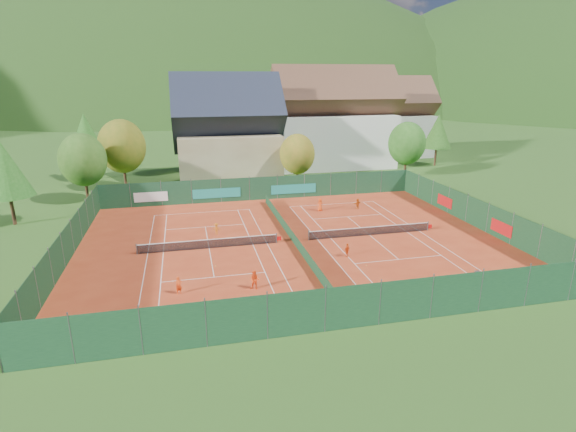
# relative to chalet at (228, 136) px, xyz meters

# --- Properties ---
(ground) EXTENTS (600.00, 600.00, 0.00)m
(ground) POSITION_rel_chalet_xyz_m (3.00, -30.00, -6.64)
(ground) COLOR #264E18
(ground) RESTS_ON ground
(clay_pad) EXTENTS (40.00, 32.00, 0.01)m
(clay_pad) POSITION_rel_chalet_xyz_m (3.00, -30.00, -6.62)
(clay_pad) COLOR #AD3619
(clay_pad) RESTS_ON ground
(court_markings_left) EXTENTS (11.03, 23.83, 0.00)m
(court_markings_left) POSITION_rel_chalet_xyz_m (-5.00, -30.00, -6.61)
(court_markings_left) COLOR white
(court_markings_left) RESTS_ON ground
(court_markings_right) EXTENTS (11.03, 23.83, 0.00)m
(court_markings_right) POSITION_rel_chalet_xyz_m (11.00, -30.00, -6.61)
(court_markings_right) COLOR white
(court_markings_right) RESTS_ON ground
(tennis_net_left) EXTENTS (13.30, 0.10, 1.02)m
(tennis_net_left) POSITION_rel_chalet_xyz_m (-4.85, -30.00, -6.12)
(tennis_net_left) COLOR #59595B
(tennis_net_left) RESTS_ON ground
(tennis_net_right) EXTENTS (13.30, 0.10, 1.02)m
(tennis_net_right) POSITION_rel_chalet_xyz_m (11.15, -30.00, -6.12)
(tennis_net_right) COLOR #59595B
(tennis_net_right) RESTS_ON ground
(court_divider) EXTENTS (0.03, 28.80, 1.00)m
(court_divider) POSITION_rel_chalet_xyz_m (3.00, -30.00, -6.12)
(court_divider) COLOR #14371E
(court_divider) RESTS_ON ground
(fence_north) EXTENTS (40.00, 0.10, 3.00)m
(fence_north) POSITION_rel_chalet_xyz_m (2.54, -14.01, -5.16)
(fence_north) COLOR #153B23
(fence_north) RESTS_ON ground
(fence_south) EXTENTS (40.00, 0.04, 3.00)m
(fence_south) POSITION_rel_chalet_xyz_m (3.00, -46.00, -5.12)
(fence_south) COLOR #153C21
(fence_south) RESTS_ON ground
(fence_west) EXTENTS (0.04, 32.00, 3.00)m
(fence_west) POSITION_rel_chalet_xyz_m (-17.00, -30.00, -5.12)
(fence_west) COLOR #12321A
(fence_west) RESTS_ON ground
(fence_east) EXTENTS (0.09, 32.00, 3.00)m
(fence_east) POSITION_rel_chalet_xyz_m (23.00, -29.95, -5.14)
(fence_east) COLOR #14371C
(fence_east) RESTS_ON ground
(chalet) EXTENTS (16.20, 12.00, 16.00)m
(chalet) POSITION_rel_chalet_xyz_m (0.00, 0.00, 0.00)
(chalet) COLOR tan
(chalet) RESTS_ON ground
(hotel_block_a) EXTENTS (21.60, 11.00, 17.25)m
(hotel_block_a) POSITION_rel_chalet_xyz_m (19.00, 6.00, 0.76)
(hotel_block_a) COLOR silver
(hotel_block_a) RESTS_ON ground
(hotel_block_b) EXTENTS (17.28, 10.00, 15.50)m
(hotel_block_b) POSITION_rel_chalet_xyz_m (33.00, 14.00, -0.01)
(hotel_block_b) COLOR silver
(hotel_block_b) RESTS_ON ground
(tree_west_front) EXTENTS (5.72, 5.72, 8.69)m
(tree_west_front) POSITION_rel_chalet_xyz_m (-19.00, -10.00, -1.23)
(tree_west_front) COLOR #482D19
(tree_west_front) RESTS_ON ground
(tree_west_mid) EXTENTS (6.44, 6.44, 9.78)m
(tree_west_mid) POSITION_rel_chalet_xyz_m (-15.00, -4.00, -0.56)
(tree_west_mid) COLOR #4A2C1A
(tree_west_mid) RESTS_ON ground
(tree_west_back) EXTENTS (5.60, 5.60, 10.00)m
(tree_west_back) POSITION_rel_chalet_xyz_m (-21.00, 4.00, 0.11)
(tree_west_back) COLOR #4B2B1B
(tree_west_back) RESTS_ON ground
(tree_center) EXTENTS (5.01, 5.01, 7.60)m
(tree_center) POSITION_rel_chalet_xyz_m (9.00, -8.00, -1.91)
(tree_center) COLOR #462C19
(tree_center) RESTS_ON ground
(tree_east_front) EXTENTS (5.72, 5.72, 8.69)m
(tree_east_front) POSITION_rel_chalet_xyz_m (27.00, -6.00, -1.23)
(tree_east_front) COLOR #4A2E1A
(tree_east_front) RESTS_ON ground
(tree_east_mid) EXTENTS (5.04, 5.04, 9.00)m
(tree_east_mid) POSITION_rel_chalet_xyz_m (37.00, 2.00, -0.56)
(tree_east_mid) COLOR #4C2E1B
(tree_east_mid) RESTS_ON ground
(tree_west_side) EXTENTS (5.04, 5.04, 9.00)m
(tree_west_side) POSITION_rel_chalet_xyz_m (-25.00, -18.00, -0.56)
(tree_west_side) COLOR #492A1A
(tree_west_side) RESTS_ON ground
(tree_east_back) EXTENTS (7.15, 7.15, 10.86)m
(tree_east_back) POSITION_rel_chalet_xyz_m (29.00, 10.00, 0.12)
(tree_east_back) COLOR #422717
(tree_east_back) RESTS_ON ground
(mountain_backdrop) EXTENTS (820.00, 530.00, 242.00)m
(mountain_backdrop) POSITION_rel_chalet_xyz_m (31.54, 203.48, -46.26)
(mountain_backdrop) COLOR black
(mountain_backdrop) RESTS_ON ground
(ball_hopper) EXTENTS (0.34, 0.34, 0.80)m
(ball_hopper) POSITION_rel_chalet_xyz_m (15.13, -41.52, -6.07)
(ball_hopper) COLOR slate
(ball_hopper) RESTS_ON ground
(loose_ball_0) EXTENTS (0.07, 0.07, 0.07)m
(loose_ball_0) POSITION_rel_chalet_xyz_m (-4.74, -34.29, -6.59)
(loose_ball_0) COLOR #CCD833
(loose_ball_0) RESTS_ON ground
(loose_ball_1) EXTENTS (0.07, 0.07, 0.07)m
(loose_ball_1) POSITION_rel_chalet_xyz_m (7.68, -37.05, -6.59)
(loose_ball_1) COLOR #CCD833
(loose_ball_1) RESTS_ON ground
(loose_ball_2) EXTENTS (0.07, 0.07, 0.07)m
(loose_ball_2) POSITION_rel_chalet_xyz_m (5.17, -28.26, -6.59)
(loose_ball_2) COLOR #CCD833
(loose_ball_2) RESTS_ON ground
(loose_ball_3) EXTENTS (0.07, 0.07, 0.07)m
(loose_ball_3) POSITION_rel_chalet_xyz_m (1.10, -22.20, -6.59)
(loose_ball_3) COLOR #CCD833
(loose_ball_3) RESTS_ON ground
(player_left_near) EXTENTS (0.58, 0.48, 1.37)m
(player_left_near) POSITION_rel_chalet_xyz_m (-7.70, -38.70, -5.94)
(player_left_near) COLOR #EA4814
(player_left_near) RESTS_ON ground
(player_left_mid) EXTENTS (0.89, 0.80, 1.51)m
(player_left_mid) POSITION_rel_chalet_xyz_m (-2.17, -39.22, -5.87)
(player_left_mid) COLOR #FF4E16
(player_left_mid) RESTS_ON ground
(player_left_far) EXTENTS (0.83, 0.53, 1.21)m
(player_left_far) POSITION_rel_chalet_xyz_m (-4.00, -26.25, -6.02)
(player_left_far) COLOR #D46312
(player_left_far) RESTS_ON ground
(player_right_near) EXTENTS (0.78, 0.70, 1.27)m
(player_right_near) POSITION_rel_chalet_xyz_m (6.80, -34.76, -5.99)
(player_right_near) COLOR #DF4A13
(player_right_near) RESTS_ON ground
(player_right_far_a) EXTENTS (0.81, 0.58, 1.54)m
(player_right_far_a) POSITION_rel_chalet_xyz_m (8.63, -20.57, -5.86)
(player_right_far_a) COLOR #E44814
(player_right_far_a) RESTS_ON ground
(player_right_far_b) EXTENTS (1.25, 0.74, 1.29)m
(player_right_far_b) POSITION_rel_chalet_xyz_m (13.27, -20.83, -5.98)
(player_right_far_b) COLOR #CC5612
(player_right_far_b) RESTS_ON ground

